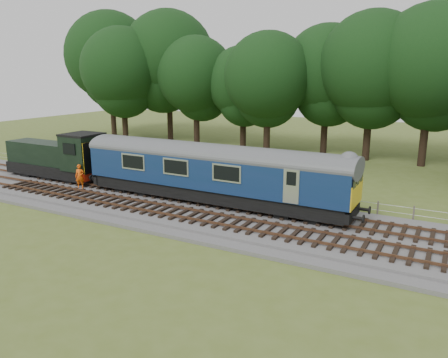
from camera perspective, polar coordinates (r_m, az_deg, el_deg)
The scene contains 9 objects.
ground at distance 26.34m, azimuth 0.18°, elevation -5.08°, with size 120.00×120.00×0.00m, color #516224.
ballast at distance 26.28m, azimuth 0.18°, elevation -4.72°, with size 70.00×7.00×0.35m, color #4C4C4F.
track_north at distance 27.39m, azimuth 1.57°, elevation -3.43°, with size 67.20×2.40×0.21m.
track_south at distance 24.88m, azimuth -1.58°, elevation -5.22°, with size 67.20×2.40×0.21m.
fence at distance 30.19m, azimuth 4.24°, elevation -2.64°, with size 64.00×0.12×1.00m, color #6B6054, non-canonical shape.
tree_line at distance 46.29m, azimuth 13.23°, elevation 2.82°, with size 70.00×8.00×18.00m, color black, non-canonical shape.
dmu_railcar at distance 27.62m, azimuth -1.56°, elevation 1.42°, with size 18.05×2.86×3.88m.
shunter_loco at distance 36.63m, azimuth -20.79°, elevation 2.59°, with size 8.92×2.60×3.38m.
worker at distance 33.04m, azimuth -18.32°, elevation 0.33°, with size 0.64×0.42×1.75m, color #F7590D.
Camera 1 is at (11.82, -21.94, 8.52)m, focal length 35.00 mm.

